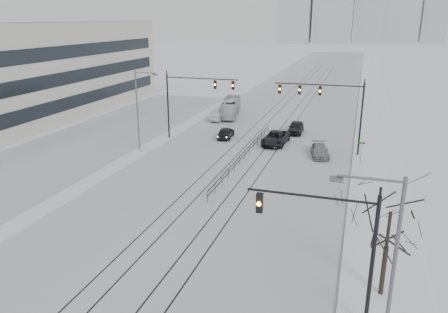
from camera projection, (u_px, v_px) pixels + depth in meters
road at (290, 107)px, 73.93m from camera, size 22.00×260.00×0.02m
sidewalk_east at (374, 112)px, 70.06m from camera, size 5.00×260.00×0.16m
curb at (358, 111)px, 70.76m from camera, size 0.10×260.00×0.12m
parking_strip at (106, 134)px, 56.90m from camera, size 14.00×60.00×0.03m
tram_rails at (265, 136)px, 55.74m from camera, size 5.30×180.00×0.01m
traffic_mast_near at (338, 240)px, 20.37m from camera, size 6.10×0.37×7.00m
traffic_mast_ne at (330, 102)px, 47.12m from camera, size 9.60×0.37×8.00m
traffic_mast_nw at (190, 95)px, 52.84m from camera, size 9.10×0.37×8.00m
street_light_east at (385, 268)px, 16.90m from camera, size 2.73×0.25×9.00m
street_light_west at (139, 105)px, 48.55m from camera, size 2.73×0.25×9.00m
bare_tree at (390, 221)px, 22.43m from camera, size 4.40×4.40×6.10m
median_fence at (245, 155)px, 46.49m from camera, size 0.06×24.00×1.00m
street_sign at (361, 150)px, 44.62m from camera, size 0.70×0.06×2.40m
sedan_sb_inner at (226, 133)px, 54.81m from camera, size 2.02×4.27×1.41m
sedan_sb_outer at (220, 115)px, 64.29m from camera, size 2.18×4.75×1.51m
sedan_nb_front at (276, 138)px, 52.04m from camera, size 2.85×5.68×1.55m
sedan_nb_right at (320, 151)px, 47.49m from camera, size 2.61×4.64×1.27m
sedan_nb_far at (296, 127)px, 57.11m from camera, size 1.94×4.62×1.56m
box_truck at (231, 108)px, 66.91m from camera, size 3.97×9.92×2.69m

